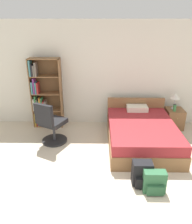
{
  "coord_description": "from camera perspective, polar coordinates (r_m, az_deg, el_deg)",
  "views": [
    {
      "loc": [
        -0.23,
        -2.2,
        2.55
      ],
      "look_at": [
        -0.29,
        1.98,
        0.8
      ],
      "focal_mm": 35.0,
      "sensor_mm": 36.0,
      "label": 1
    }
  ],
  "objects": [
    {
      "name": "ground_plane",
      "position": [
        3.38,
        5.01,
        -26.53
      ],
      "size": [
        14.0,
        14.0,
        0.0
      ],
      "primitive_type": "plane",
      "color": "beige"
    },
    {
      "name": "wall_back",
      "position": [
        5.58,
        3.27,
        9.68
      ],
      "size": [
        9.0,
        0.06,
        2.6
      ],
      "color": "silver",
      "rests_on": "ground_plane"
    },
    {
      "name": "bookshelf",
      "position": [
        5.65,
        -13.68,
        4.37
      ],
      "size": [
        0.75,
        0.31,
        1.75
      ],
      "color": "brown",
      "rests_on": "ground_plane"
    },
    {
      "name": "bed",
      "position": [
        4.97,
        11.62,
        -5.21
      ],
      "size": [
        1.43,
        1.97,
        0.77
      ],
      "color": "brown",
      "rests_on": "ground_plane"
    },
    {
      "name": "office_chair",
      "position": [
        4.88,
        -11.68,
        -3.3
      ],
      "size": [
        0.66,
        0.71,
        0.99
      ],
      "color": "#232326",
      "rests_on": "ground_plane"
    },
    {
      "name": "nightstand",
      "position": [
        5.92,
        19.7,
        -1.6
      ],
      "size": [
        0.42,
        0.46,
        0.5
      ],
      "color": "brown",
      "rests_on": "ground_plane"
    },
    {
      "name": "table_lamp",
      "position": [
        5.74,
        20.01,
        3.86
      ],
      "size": [
        0.25,
        0.25,
        0.42
      ],
      "color": "#B2B2B7",
      "rests_on": "nightstand"
    },
    {
      "name": "water_bottle",
      "position": [
        5.68,
        19.86,
        1.05
      ],
      "size": [
        0.08,
        0.08,
        0.18
      ],
      "color": "#3F8C4C",
      "rests_on": "nightstand"
    },
    {
      "name": "backpack_green",
      "position": [
        3.76,
        15.01,
        -17.36
      ],
      "size": [
        0.35,
        0.22,
        0.38
      ],
      "color": "#2D603D",
      "rests_on": "ground_plane"
    },
    {
      "name": "backpack_black",
      "position": [
        3.85,
        11.92,
        -15.53
      ],
      "size": [
        0.32,
        0.28,
        0.42
      ],
      "color": "black",
      "rests_on": "ground_plane"
    }
  ]
}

